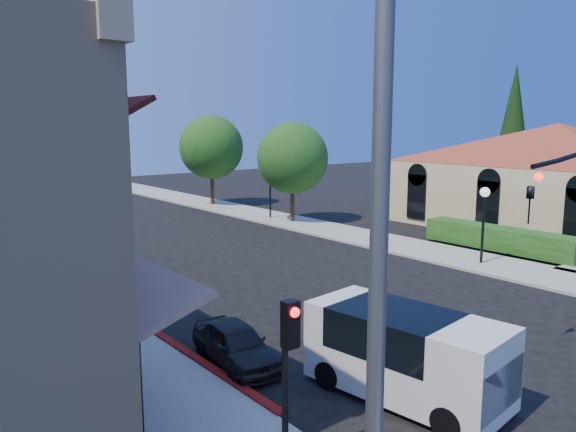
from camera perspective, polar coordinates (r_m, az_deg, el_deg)
ground at (r=16.34m, az=26.81°, el=-14.57°), size 120.00×120.00×0.00m
sidewalk_right at (r=40.42m, az=-4.07°, el=0.36°), size 3.50×50.00×0.12m
curb_red_strip at (r=16.80m, az=-11.45°, el=-13.06°), size 0.25×10.00×0.06m
mission_building at (r=39.94m, az=25.52°, el=4.70°), size 30.12×30.12×6.40m
hedge at (r=30.26m, az=20.67°, el=-3.39°), size 1.40×8.00×1.10m
conifer_far at (r=48.20m, az=21.92°, el=8.68°), size 3.20×3.20×11.00m
street_tree_a at (r=36.02m, az=0.46°, el=5.90°), size 4.56×4.56×6.48m
street_tree_b at (r=44.20m, az=-7.79°, el=6.91°), size 4.94×4.94×7.02m
secondary_signal at (r=10.20m, az=0.03°, el=-13.92°), size 0.28×0.42×3.32m
cobra_streetlight at (r=6.22m, az=11.44°, el=-0.83°), size 3.60×0.25×9.31m
lamppost_left_near at (r=15.34m, az=-17.11°, el=-4.70°), size 0.44×0.44×3.57m
lamppost_right_near at (r=26.58m, az=19.31°, el=0.99°), size 0.44×0.44×3.57m
lamppost_right_far at (r=37.52m, az=-1.83°, el=3.80°), size 0.44×0.44×3.57m
white_van at (r=13.61m, az=12.09°, el=-13.17°), size 2.56×4.84×2.05m
parked_car_a at (r=15.33m, az=-5.33°, el=-12.82°), size 1.76×3.52×1.15m
parked_car_b at (r=24.36m, az=-19.24°, el=-4.80°), size 1.52×3.83×1.24m
parked_car_c at (r=30.93m, az=-22.32°, el=-2.10°), size 1.81×4.16×1.19m
parked_car_d at (r=33.92m, az=-22.55°, el=-1.10°), size 2.23×4.56×1.25m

